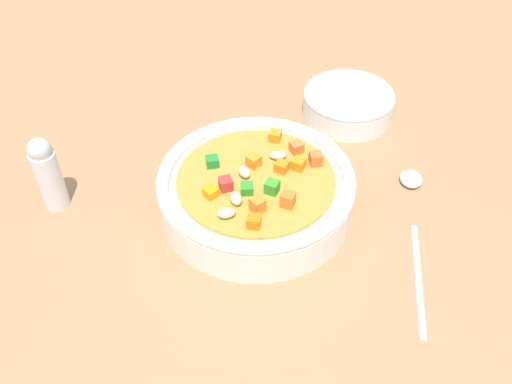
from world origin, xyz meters
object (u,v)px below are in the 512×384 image
at_px(spoon, 414,221).
at_px(pepper_shaker, 48,173).
at_px(soup_bowl_main, 256,190).
at_px(side_bowl_small, 348,104).

xyz_separation_m(spoon, pepper_shaker, (0.29, -0.26, 0.04)).
distance_m(soup_bowl_main, side_bowl_small, 0.21).
relative_size(side_bowl_small, pepper_shaker, 1.32).
bearing_deg(spoon, pepper_shaker, 94.01).
xyz_separation_m(spoon, side_bowl_small, (-0.08, -0.18, 0.02)).
relative_size(spoon, side_bowl_small, 1.50).
relative_size(soup_bowl_main, spoon, 1.19).
height_order(spoon, pepper_shaker, pepper_shaker).
height_order(soup_bowl_main, pepper_shaker, pepper_shaker).
distance_m(side_bowl_small, pepper_shaker, 0.38).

